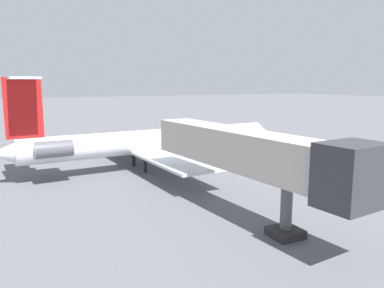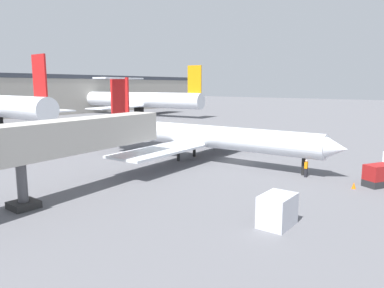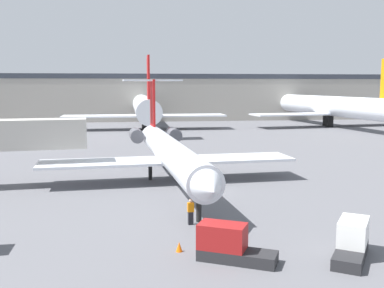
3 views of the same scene
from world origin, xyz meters
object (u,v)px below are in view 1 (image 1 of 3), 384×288
object	(u,v)px
regional_jet	(147,141)
jet_bridge	(254,154)
cargo_container_uld	(354,167)
baggage_tug_lead	(283,145)
traffic_cone_near	(286,153)
baggage_tug_trailing	(256,138)
ground_crew_marshaller	(250,150)

from	to	relation	value
regional_jet	jet_bridge	distance (m)	17.93
jet_bridge	cargo_container_uld	xyz separation A→B (m)	(5.28, -15.66, -3.59)
regional_jet	cargo_container_uld	bearing A→B (deg)	-126.90
jet_bridge	cargo_container_uld	bearing A→B (deg)	-71.36
baggage_tug_lead	traffic_cone_near	size ratio (longest dim) A/B	7.63
baggage_tug_trailing	cargo_container_uld	size ratio (longest dim) A/B	1.63
ground_crew_marshaller	baggage_tug_lead	size ratio (longest dim) A/B	0.40
regional_jet	cargo_container_uld	distance (m)	20.99
regional_jet	ground_crew_marshaller	xyz separation A→B (m)	(0.28, -13.48, -2.14)
traffic_cone_near	baggage_tug_lead	bearing A→B (deg)	-33.22
jet_bridge	traffic_cone_near	world-z (taller)	jet_bridge
jet_bridge	baggage_tug_trailing	xyz separation A→B (m)	(25.75, -19.02, -3.75)
ground_crew_marshaller	cargo_container_uld	size ratio (longest dim) A/B	0.67
cargo_container_uld	regional_jet	bearing A→B (deg)	53.10
baggage_tug_lead	traffic_cone_near	xyz separation A→B (m)	(-2.39, 1.56, -0.56)
baggage_tug_lead	traffic_cone_near	distance (m)	2.91
regional_jet	ground_crew_marshaller	bearing A→B (deg)	-88.80
regional_jet	cargo_container_uld	xyz separation A→B (m)	(-12.54, -16.71, -2.01)
cargo_container_uld	traffic_cone_near	world-z (taller)	cargo_container_uld
baggage_tug_lead	cargo_container_uld	bearing A→B (deg)	167.93
ground_crew_marshaller	traffic_cone_near	size ratio (longest dim) A/B	3.07
ground_crew_marshaller	baggage_tug_lead	distance (m)	6.31
baggage_tug_trailing	traffic_cone_near	bearing A→B (deg)	167.69
baggage_tug_lead	baggage_tug_trailing	world-z (taller)	same
baggage_tug_lead	cargo_container_uld	xyz separation A→B (m)	(-13.96, 2.98, 0.15)
jet_bridge	baggage_tug_trailing	distance (m)	32.23
ground_crew_marshaller	cargo_container_uld	world-z (taller)	cargo_container_uld
ground_crew_marshaller	baggage_tug_lead	xyz separation A→B (m)	(1.13, -6.21, -0.02)
jet_bridge	ground_crew_marshaller	bearing A→B (deg)	-34.47
baggage_tug_lead	regional_jet	bearing A→B (deg)	94.11
cargo_container_uld	baggage_tug_lead	bearing A→B (deg)	-12.07
ground_crew_marshaller	traffic_cone_near	bearing A→B (deg)	-105.12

